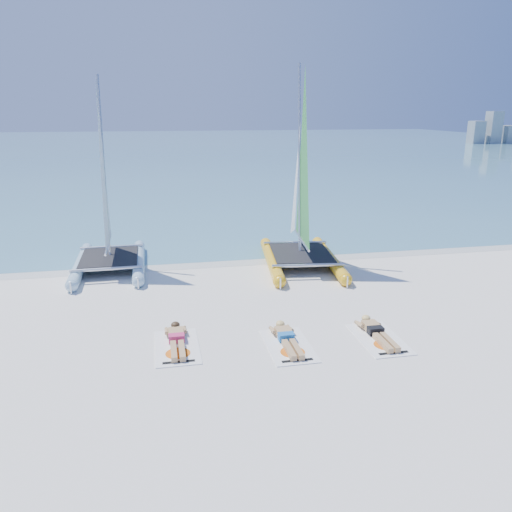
{
  "coord_description": "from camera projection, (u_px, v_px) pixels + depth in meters",
  "views": [
    {
      "loc": [
        -2.53,
        -11.61,
        5.26
      ],
      "look_at": [
        0.01,
        1.2,
        1.42
      ],
      "focal_mm": 35.0,
      "sensor_mm": 36.0,
      "label": 1
    }
  ],
  "objects": [
    {
      "name": "ground",
      "position": [
        265.0,
        321.0,
        12.88
      ],
      "size": [
        140.0,
        140.0,
        0.0
      ],
      "primitive_type": "plane",
      "color": "silver",
      "rests_on": "ground"
    },
    {
      "name": "sea",
      "position": [
        173.0,
        147.0,
        72.16
      ],
      "size": [
        140.0,
        115.0,
        0.01
      ],
      "primitive_type": "cube",
      "color": "#6AA4B2",
      "rests_on": "ground"
    },
    {
      "name": "wet_sand_strip",
      "position": [
        233.0,
        261.0,
        18.06
      ],
      "size": [
        140.0,
        1.4,
        0.01
      ],
      "primitive_type": "cube",
      "color": "silver",
      "rests_on": "ground"
    },
    {
      "name": "distant_skyline",
      "position": [
        508.0,
        131.0,
        80.7
      ],
      "size": [
        14.0,
        2.0,
        5.0
      ],
      "color": "#9299A0",
      "rests_on": "ground"
    },
    {
      "name": "catamaran_blue",
      "position": [
        106.0,
        211.0,
        16.72
      ],
      "size": [
        2.4,
        4.89,
        6.62
      ],
      "rotation": [
        0.0,
        0.0,
        0.02
      ],
      "color": "#AFD6E6",
      "rests_on": "ground"
    },
    {
      "name": "catamaran_yellow",
      "position": [
        300.0,
        200.0,
        17.46
      ],
      "size": [
        3.06,
        5.64,
        7.03
      ],
      "rotation": [
        0.0,
        0.0,
        -0.12
      ],
      "color": "yellow",
      "rests_on": "ground"
    },
    {
      "name": "towel_a",
      "position": [
        177.0,
        347.0,
        11.48
      ],
      "size": [
        1.0,
        1.85,
        0.02
      ],
      "primitive_type": "cube",
      "color": "white",
      "rests_on": "ground"
    },
    {
      "name": "sunbather_a",
      "position": [
        177.0,
        339.0,
        11.63
      ],
      "size": [
        0.37,
        1.73,
        0.26
      ],
      "color": "tan",
      "rests_on": "towel_a"
    },
    {
      "name": "towel_b",
      "position": [
        289.0,
        346.0,
        11.55
      ],
      "size": [
        1.0,
        1.85,
        0.02
      ],
      "primitive_type": "cube",
      "color": "white",
      "rests_on": "ground"
    },
    {
      "name": "sunbather_b",
      "position": [
        287.0,
        338.0,
        11.7
      ],
      "size": [
        0.37,
        1.73,
        0.26
      ],
      "color": "tan",
      "rests_on": "towel_b"
    },
    {
      "name": "towel_c",
      "position": [
        379.0,
        339.0,
        11.88
      ],
      "size": [
        1.0,
        1.85,
        0.02
      ],
      "primitive_type": "cube",
      "color": "white",
      "rests_on": "ground"
    },
    {
      "name": "sunbather_c",
      "position": [
        376.0,
        331.0,
        12.03
      ],
      "size": [
        0.37,
        1.73,
        0.26
      ],
      "color": "tan",
      "rests_on": "towel_c"
    }
  ]
}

